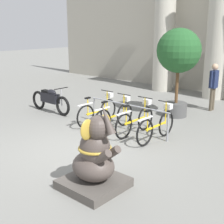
% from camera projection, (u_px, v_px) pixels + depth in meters
% --- Properties ---
extents(ground_plane, '(60.00, 60.00, 0.00)m').
position_uv_depth(ground_plane, '(77.00, 151.00, 7.37)').
color(ground_plane, slate).
extents(column_left, '(1.14, 1.14, 5.16)m').
position_uv_depth(column_left, '(164.00, 32.00, 13.77)').
color(column_left, '#BCB7A8').
rests_on(column_left, ground_plane).
extents(column_middle, '(1.14, 1.14, 5.16)m').
position_uv_depth(column_middle, '(219.00, 32.00, 12.19)').
color(column_middle, '#BCB7A8').
rests_on(column_middle, ground_plane).
extents(bike_rack, '(2.70, 0.05, 0.77)m').
position_uv_depth(bike_rack, '(128.00, 111.00, 8.65)').
color(bike_rack, gray).
rests_on(bike_rack, ground_plane).
extents(bicycle_0, '(0.48, 1.65, 0.96)m').
position_uv_depth(bicycle_0, '(98.00, 111.00, 9.30)').
color(bicycle_0, black).
rests_on(bicycle_0, ground_plane).
extents(bicycle_1, '(0.48, 1.65, 0.96)m').
position_uv_depth(bicycle_1, '(115.00, 116.00, 8.81)').
color(bicycle_1, black).
rests_on(bicycle_1, ground_plane).
extents(bicycle_2, '(0.48, 1.65, 0.96)m').
position_uv_depth(bicycle_2, '(136.00, 120.00, 8.41)').
color(bicycle_2, black).
rests_on(bicycle_2, ground_plane).
extents(bicycle_3, '(0.48, 1.65, 0.96)m').
position_uv_depth(bicycle_3, '(157.00, 125.00, 7.93)').
color(bicycle_3, black).
rests_on(bicycle_3, ground_plane).
extents(elephant_statue, '(1.04, 1.04, 1.63)m').
position_uv_depth(elephant_statue, '(95.00, 160.00, 5.51)').
color(elephant_statue, '#4C4742').
rests_on(elephant_statue, ground_plane).
extents(motorcycle, '(1.97, 0.55, 0.92)m').
position_uv_depth(motorcycle, '(50.00, 100.00, 10.56)').
color(motorcycle, black).
rests_on(motorcycle, ground_plane).
extents(person_pedestrian, '(0.22, 0.47, 1.63)m').
position_uv_depth(person_pedestrian, '(214.00, 83.00, 10.68)').
color(person_pedestrian, brown).
rests_on(person_pedestrian, ground_plane).
extents(potted_tree, '(1.39, 1.39, 2.81)m').
position_uv_depth(potted_tree, '(179.00, 56.00, 9.72)').
color(potted_tree, '#4C4C4C').
rests_on(potted_tree, ground_plane).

